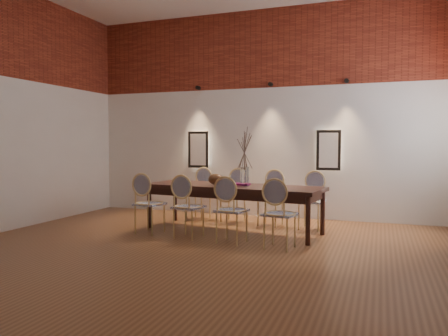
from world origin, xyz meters
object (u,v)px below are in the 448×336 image
(chair_near_c, at_px, (232,210))
(chair_far_a, at_px, (198,194))
(chair_far_d, at_px, (311,201))
(dining_table, at_px, (232,208))
(chair_near_b, at_px, (189,207))
(book, at_px, (241,184))
(chair_far_b, at_px, (233,196))
(vase, at_px, (245,176))
(bowl, at_px, (215,179))
(chair_near_d, at_px, (280,214))
(chair_far_c, at_px, (270,199))
(chair_near_a, at_px, (150,204))

(chair_near_c, bearing_deg, chair_far_a, 134.23)
(chair_far_a, distance_m, chair_far_d, 2.18)
(dining_table, height_order, chair_near_b, chair_near_b)
(book, bearing_deg, chair_far_b, 118.43)
(chair_near_b, relative_size, chair_far_b, 1.00)
(chair_near_c, relative_size, chair_far_a, 1.00)
(chair_far_b, height_order, book, chair_far_b)
(chair_far_a, height_order, chair_far_b, same)
(vase, height_order, book, vase)
(chair_near_b, height_order, vase, vase)
(chair_far_a, relative_size, chair_far_d, 1.00)
(dining_table, height_order, book, book)
(chair_far_d, distance_m, bowl, 1.63)
(vase, bearing_deg, dining_table, 172.18)
(chair_near_d, xyz_separation_m, vase, (-0.76, 0.86, 0.43))
(chair_far_d, height_order, book, chair_far_d)
(chair_near_d, height_order, chair_far_c, same)
(dining_table, height_order, vase, vase)
(chair_near_b, xyz_separation_m, bowl, (0.17, 0.68, 0.37))
(chair_near_b, height_order, chair_far_b, same)
(chair_near_d, bearing_deg, vase, 139.44)
(vase, bearing_deg, chair_far_d, 32.75)
(chair_near_a, bearing_deg, chair_far_c, 45.77)
(chair_far_a, height_order, chair_far_c, same)
(chair_far_a, bearing_deg, chair_near_c, 134.23)
(chair_near_c, xyz_separation_m, chair_near_d, (0.72, -0.10, 0.00))
(chair_near_c, height_order, chair_far_a, same)
(chair_far_b, xyz_separation_m, chair_far_d, (1.44, -0.20, 0.00))
(dining_table, xyz_separation_m, chair_near_c, (0.26, -0.79, 0.09))
(chair_near_b, height_order, chair_far_a, same)
(chair_far_b, relative_size, vase, 3.13)
(chair_far_a, height_order, vase, vase)
(dining_table, bearing_deg, chair_far_b, 115.95)
(chair_near_d, relative_size, vase, 3.13)
(dining_table, xyz_separation_m, chair_far_b, (-0.26, 0.79, 0.09))
(dining_table, relative_size, chair_near_a, 3.10)
(chair_far_d, distance_m, vase, 1.23)
(book, bearing_deg, chair_near_d, -48.65)
(chair_near_d, bearing_deg, book, 139.16)
(chair_far_c, height_order, vase, vase)
(bowl, bearing_deg, chair_far_c, 43.09)
(chair_near_d, xyz_separation_m, bowl, (-1.27, 0.88, 0.37))
(chair_near_c, height_order, bowl, chair_near_c)
(chair_near_a, bearing_deg, chair_far_a, 90.00)
(chair_near_b, relative_size, book, 3.62)
(chair_far_a, bearing_deg, book, 151.69)
(chair_far_b, xyz_separation_m, chair_far_c, (0.72, -0.10, 0.00))
(chair_near_a, height_order, chair_near_c, same)
(chair_near_d, distance_m, bowl, 1.59)
(chair_far_c, distance_m, book, 0.76)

